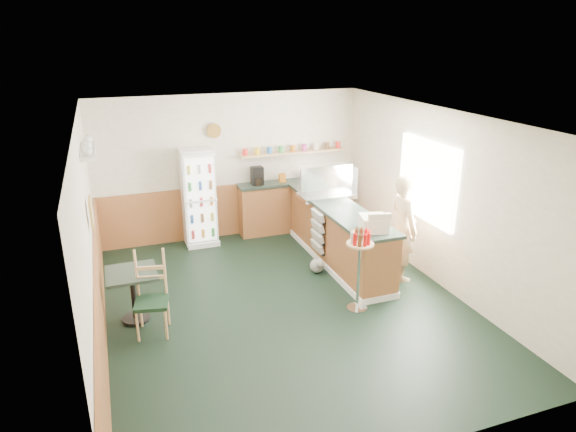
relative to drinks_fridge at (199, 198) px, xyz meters
name	(u,v)px	position (x,y,z in m)	size (l,w,h in m)	color
ground	(284,305)	(0.68, -2.74, -0.89)	(6.00, 6.00, 0.00)	black
room_envelope	(253,192)	(0.45, -2.01, 0.64)	(5.04, 6.02, 2.72)	silver
service_counter	(338,237)	(2.03, -1.66, -0.43)	(0.68, 3.01, 1.01)	#A96336
back_counter	(294,203)	(1.87, 0.06, -0.34)	(2.24, 0.42, 1.69)	#A96336
drinks_fridge	(199,198)	(0.00, 0.00, 0.00)	(0.59, 0.52, 1.78)	white
display_case	(327,182)	(2.03, -1.13, 0.39)	(0.96, 0.50, 0.54)	silver
cash_register	(373,223)	(2.03, -2.80, 0.23)	(0.37, 0.39, 0.21)	beige
shopkeeper	(403,228)	(2.73, -2.52, -0.04)	(0.57, 0.41, 1.70)	tan
condiment_stand	(360,256)	(1.62, -3.19, -0.07)	(0.38, 0.38, 1.18)	silver
newspaper_rack	(318,232)	(1.67, -1.60, -0.30)	(0.09, 0.45, 0.72)	black
cafe_table	(133,286)	(-1.37, -2.42, -0.38)	(0.66, 0.66, 0.72)	black
cafe_chair	(150,290)	(-1.17, -2.75, -0.30)	(0.49, 0.49, 1.12)	black
dog_doorstop	(317,265)	(1.54, -1.92, -0.75)	(0.23, 0.30, 0.28)	gray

